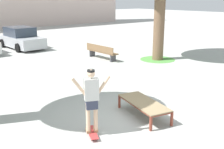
{
  "coord_description": "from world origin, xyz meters",
  "views": [
    {
      "loc": [
        -5.45,
        -5.58,
        3.5
      ],
      "look_at": [
        0.32,
        1.36,
        1.0
      ],
      "focal_mm": 44.75,
      "sensor_mm": 36.0,
      "label": 1
    }
  ],
  "objects_px": {
    "skater": "(91,97)",
    "park_bench": "(101,52)",
    "skate_box": "(144,103)",
    "car_silver": "(21,39)",
    "skateboard": "(92,133)"
  },
  "relations": [
    {
      "from": "skater",
      "to": "park_bench",
      "type": "relative_size",
      "value": 0.7
    },
    {
      "from": "skate_box",
      "to": "car_silver",
      "type": "bearing_deg",
      "value": 82.36
    },
    {
      "from": "skater",
      "to": "car_silver",
      "type": "bearing_deg",
      "value": 74.72
    },
    {
      "from": "car_silver",
      "to": "skate_box",
      "type": "bearing_deg",
      "value": -97.64
    },
    {
      "from": "car_silver",
      "to": "skateboard",
      "type": "bearing_deg",
      "value": -105.28
    },
    {
      "from": "park_bench",
      "to": "skate_box",
      "type": "bearing_deg",
      "value": -118.81
    },
    {
      "from": "skate_box",
      "to": "car_silver",
      "type": "height_order",
      "value": "car_silver"
    },
    {
      "from": "skate_box",
      "to": "skater",
      "type": "xyz_separation_m",
      "value": [
        -1.92,
        0.0,
        0.66
      ]
    },
    {
      "from": "skate_box",
      "to": "skater",
      "type": "height_order",
      "value": "skater"
    },
    {
      "from": "skateboard",
      "to": "skater",
      "type": "bearing_deg",
      "value": 64.61
    },
    {
      "from": "skateboard",
      "to": "park_bench",
      "type": "distance_m",
      "value": 9.42
    },
    {
      "from": "skate_box",
      "to": "skateboard",
      "type": "distance_m",
      "value": 1.95
    },
    {
      "from": "skateboard",
      "to": "car_silver",
      "type": "xyz_separation_m",
      "value": [
        3.77,
        13.81,
        0.61
      ]
    },
    {
      "from": "skater",
      "to": "park_bench",
      "type": "distance_m",
      "value": 9.43
    },
    {
      "from": "skate_box",
      "to": "skateboard",
      "type": "bearing_deg",
      "value": -179.97
    }
  ]
}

